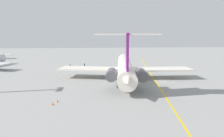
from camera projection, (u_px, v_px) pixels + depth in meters
name	position (u px, v px, depth m)	size (l,w,h in m)	color
ground	(160.00, 81.00, 58.06)	(344.79, 344.79, 0.00)	gray
main_jetliner	(125.00, 67.00, 59.24)	(46.59, 41.30, 13.58)	silver
ground_crew_near_nose	(70.00, 66.00, 80.23)	(0.28, 0.41, 1.77)	black
ground_crew_near_tail	(181.00, 68.00, 75.31)	(0.35, 0.28, 1.65)	black
ground_crew_portside	(84.00, 65.00, 83.20)	(0.29, 0.42, 1.79)	black
safety_cone_nose	(53.00, 104.00, 37.37)	(0.40, 0.40, 0.55)	#EA590F
safety_cone_wingtip	(57.00, 101.00, 39.04)	(0.40, 0.40, 0.55)	#EA590F
taxiway_centreline	(153.00, 78.00, 62.03)	(107.91, 0.36, 0.01)	gold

